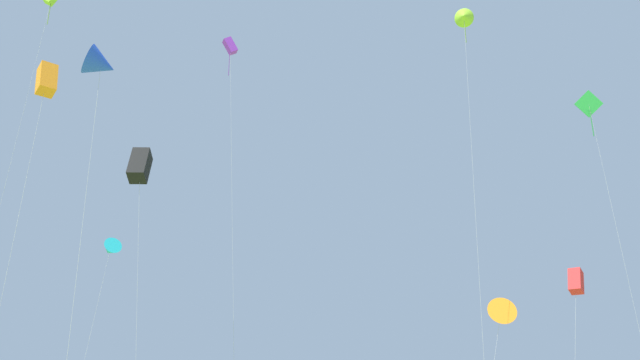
% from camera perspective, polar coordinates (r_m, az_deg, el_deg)
% --- Properties ---
extents(kite_blue_delta, '(2.56, 2.74, 20.56)m').
position_cam_1_polar(kite_blue_delta, '(36.95, -19.72, 10.10)').
color(kite_blue_delta, blue).
rests_on(kite_blue_delta, ground).
extents(kite_lime_delta, '(2.22, 3.25, 33.35)m').
position_cam_1_polar(kite_lime_delta, '(55.08, 13.26, 14.55)').
color(kite_lime_delta, '#99DB2D').
rests_on(kite_lime_delta, ground).
extents(kite_orange_box, '(1.76, 3.02, 21.57)m').
position_cam_1_polar(kite_orange_box, '(42.00, -24.11, 8.51)').
color(kite_orange_box, orange).
rests_on(kite_orange_box, ground).
extents(kite_orange_delta, '(3.20, 3.23, 8.97)m').
position_cam_1_polar(kite_orange_delta, '(49.38, 16.43, -12.08)').
color(kite_orange_delta, orange).
rests_on(kite_orange_delta, ground).
extents(kite_purple_box, '(3.22, 2.04, 35.12)m').
position_cam_1_polar(kite_purple_box, '(61.80, -8.37, 12.11)').
color(kite_purple_box, purple).
rests_on(kite_purple_box, ground).
extents(kite_black_box, '(2.94, 2.83, 19.79)m').
position_cam_1_polar(kite_black_box, '(48.08, -16.44, 1.28)').
color(kite_black_box, black).
rests_on(kite_black_box, ground).
extents(kite_cyan_delta, '(2.36, 3.40, 14.98)m').
position_cam_1_polar(kite_cyan_delta, '(56.67, -18.94, -6.12)').
color(kite_cyan_delta, '#1EB7CC').
rests_on(kite_cyan_delta, ground).
extents(kite_red_box, '(2.88, 2.69, 11.74)m').
position_cam_1_polar(kite_red_box, '(53.95, 22.73, -8.69)').
color(kite_red_box, red).
rests_on(kite_red_box, ground).
extents(kite_green_diamond, '(2.65, 1.40, 29.43)m').
position_cam_1_polar(kite_green_diamond, '(63.70, 23.81, 6.16)').
color(kite_green_diamond, green).
rests_on(kite_green_diamond, ground).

